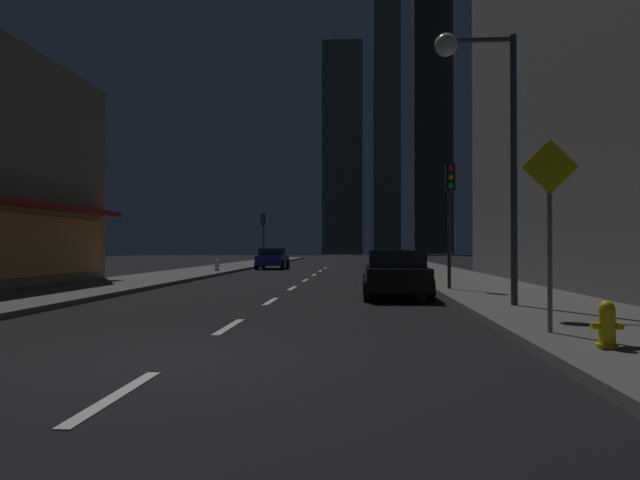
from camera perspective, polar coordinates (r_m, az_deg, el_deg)
ground_plane at (r=39.92m, az=0.32°, el=-2.98°), size 78.00×136.00×0.10m
sidewalk_right at (r=40.09m, az=10.37°, el=-2.78°), size 4.00×76.00×0.15m
sidewalk_left at (r=40.96m, az=-9.51°, el=-2.74°), size 4.00×76.00×0.15m
lane_marking_center at (r=24.19m, az=-2.03°, el=-4.34°), size 0.16×38.60×0.01m
skyscraper_distant_tall at (r=130.39m, az=2.24°, el=8.86°), size 8.77×8.44×46.41m
skyscraper_distant_mid at (r=132.01m, az=6.58°, el=14.04°), size 5.83×5.74×70.25m
skyscraper_distant_short at (r=142.34m, az=10.93°, el=14.16°), size 8.81×7.70×76.01m
car_parked_near at (r=17.81m, az=7.46°, el=-3.27°), size 1.98×4.24×1.45m
car_parked_far at (r=40.75m, az=-4.70°, el=-1.82°), size 1.98×4.24×1.45m
fire_hydrant_yellow_near at (r=8.97m, az=26.39°, el=-7.58°), size 0.42×0.30×0.65m
fire_hydrant_far_left at (r=34.70m, az=-10.11°, el=-2.48°), size 0.42×0.30×0.65m
traffic_light_near_right at (r=19.79m, az=12.65°, el=4.11°), size 0.32×0.48×4.20m
traffic_light_far_left at (r=48.36m, az=-5.61°, el=1.26°), size 0.32×0.48×4.20m
street_lamp_right at (r=14.87m, az=15.36°, el=13.05°), size 1.96×0.56×6.58m
pedestrian_crossing_sign at (r=10.16m, az=21.68°, el=2.04°), size 0.91×0.08×3.15m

